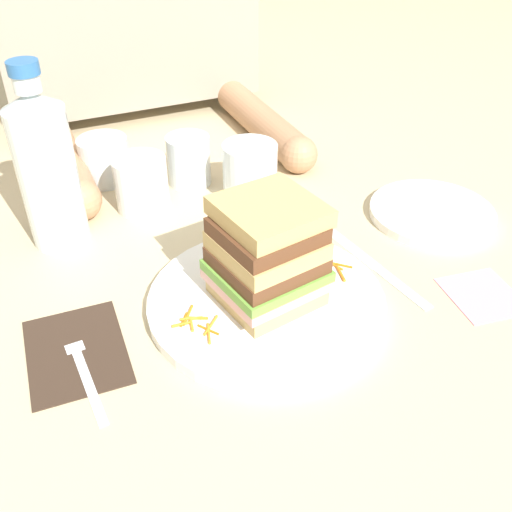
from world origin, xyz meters
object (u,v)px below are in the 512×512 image
fork (81,364)px  empty_tumbler_2 (105,160)px  napkin_dark (77,352)px  knife (378,268)px  empty_tumbler_1 (141,184)px  side_plate (432,213)px  main_plate (266,301)px  napkin_pink (483,295)px  sandwich (267,255)px  water_bottle (47,169)px  empty_tumbler_0 (189,160)px  juice_glass (250,175)px

fork → empty_tumbler_2: empty_tumbler_2 is taller
napkin_dark → knife: size_ratio=0.70×
empty_tumbler_1 → side_plate: 0.43m
main_plate → napkin_dark: (-0.22, 0.01, -0.01)m
side_plate → napkin_pink: size_ratio=2.01×
main_plate → side_plate: bearing=15.1°
sandwich → water_bottle: size_ratio=0.53×
empty_tumbler_0 → empty_tumbler_1: bearing=-153.0°
water_bottle → knife: bearing=-33.2°
napkin_dark → empty_tumbler_0: bearing=52.8°
napkin_dark → side_plate: (0.53, 0.07, 0.00)m
knife → fork: bearing=-177.6°
empty_tumbler_2 → side_plate: size_ratio=0.43×
juice_glass → empty_tumbler_0: juice_glass is taller
fork → knife: fork is taller
knife → empty_tumbler_1: (-0.24, 0.28, 0.04)m
main_plate → empty_tumbler_2: 0.41m
main_plate → juice_glass: 0.26m
napkin_dark → empty_tumbler_0: 0.40m
empty_tumbler_2 → side_plate: 0.52m
knife → napkin_pink: 0.13m
juice_glass → empty_tumbler_2: (-0.19, 0.15, -0.00)m
main_plate → empty_tumbler_0: (0.02, 0.33, 0.03)m
main_plate → empty_tumbler_2: bearing=104.8°
sandwich → napkin_pink: sandwich is taller
empty_tumbler_1 → empty_tumbler_0: bearing=27.0°
empty_tumbler_1 → napkin_pink: empty_tumbler_1 is taller
water_bottle → fork: bearing=-94.9°
water_bottle → side_plate: bearing=-17.6°
water_bottle → empty_tumbler_1: size_ratio=3.09×
knife → juice_glass: 0.25m
napkin_dark → water_bottle: water_bottle is taller
napkin_dark → juice_glass: bearing=36.7°
knife → main_plate: bearing=-177.7°
fork → empty_tumbler_0: 0.42m
knife → water_bottle: (-0.36, 0.24, 0.11)m
napkin_pink → fork: bearing=170.1°
juice_glass → side_plate: (0.22, -0.16, -0.03)m
napkin_dark → juice_glass: 0.39m
napkin_dark → empty_tumbler_2: (0.12, 0.38, 0.03)m
knife → empty_tumbler_2: (-0.27, 0.39, 0.03)m
sandwich → empty_tumbler_0: bearing=87.1°
water_bottle → empty_tumbler_0: size_ratio=3.15×
empty_tumbler_1 → napkin_pink: (0.32, -0.38, -0.04)m
side_plate → knife: bearing=-152.2°
sandwich → empty_tumbler_2: (-0.10, 0.39, -0.04)m
empty_tumbler_2 → side_plate: (0.41, -0.31, -0.03)m
sandwich → napkin_pink: (0.25, -0.09, -0.07)m
sandwich → juice_glass: (0.09, 0.24, -0.04)m
empty_tumbler_1 → side_plate: empty_tumbler_1 is taller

